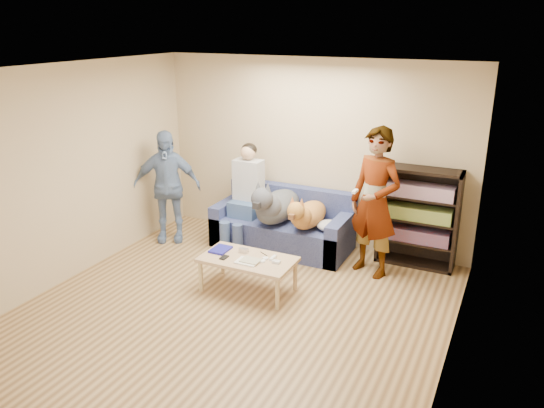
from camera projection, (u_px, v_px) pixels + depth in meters
The scene contains 27 objects.
ground at pixel (224, 320), 5.68m from camera, with size 5.00×5.00×0.00m, color brown.
ceiling at pixel (215, 72), 4.83m from camera, with size 5.00×5.00×0.00m, color white.
wall_back at pixel (312, 153), 7.39m from camera, with size 4.50×4.50×0.00m, color tan.
wall_front at pixel (1, 332), 3.13m from camera, with size 4.50×4.50×0.00m, color tan.
wall_left at pixel (54, 179), 6.18m from camera, with size 5.00×5.00×0.00m, color tan.
wall_right at pixel (456, 246), 4.34m from camera, with size 5.00×5.00×0.00m, color tan.
blanket at pixel (330, 226), 6.96m from camera, with size 0.38×0.32×0.13m, color #A2A2A6.
person_standing_right at pixel (375, 203), 6.48m from camera, with size 0.68×0.45×1.88m, color gray.
person_standing_left at pixel (167, 186), 7.54m from camera, with size 0.95×0.40×1.62m, color #7989C2.
held_controller at pixel (355, 191), 6.34m from camera, with size 0.04×0.13×0.03m, color white.
notebook_blue at pixel (221, 249), 6.39m from camera, with size 0.20×0.26×0.03m, color navy.
papers at pixel (248, 262), 6.08m from camera, with size 0.26×0.20×0.01m, color silver.
magazine at pixel (251, 260), 6.08m from camera, with size 0.22×0.17×0.01m, color #ACA689.
camera_silver at pixel (244, 250), 6.33m from camera, with size 0.11×0.06×0.05m, color #BBBABF.
controller_a at pixel (273, 258), 6.15m from camera, with size 0.04×0.13×0.03m, color white.
controller_b at pixel (276, 262), 6.05m from camera, with size 0.09×0.06×0.03m, color silver.
headphone_cup_a at pixel (262, 261), 6.09m from camera, with size 0.07×0.07×0.02m, color white.
headphone_cup_b at pixel (265, 258), 6.15m from camera, with size 0.07×0.07×0.02m, color white.
pen_orange at pixel (240, 263), 6.06m from camera, with size 0.01×0.01×0.14m, color #C17C1B.
pen_black at pixel (264, 254), 6.29m from camera, with size 0.01×0.01×0.14m, color black.
wallet at pixel (224, 257), 6.19m from camera, with size 0.07×0.12×0.01m, color black.
sofa at pixel (284, 228), 7.48m from camera, with size 1.90×0.85×0.82m.
person_seated at pixel (245, 192), 7.43m from camera, with size 0.40×0.73×1.47m.
dog_gray at pixel (275, 206), 7.19m from camera, with size 0.47×1.28×0.69m.
dog_tan at pixel (307, 215), 7.01m from camera, with size 0.37×1.15×0.54m.
coffee_table at pixel (248, 262), 6.20m from camera, with size 1.10×0.60×0.42m.
bookshelf at pixel (419, 215), 6.81m from camera, with size 1.00×0.34×1.30m.
Camera 1 is at (2.62, -4.25, 3.04)m, focal length 35.00 mm.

